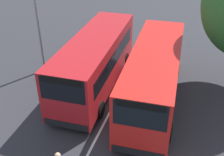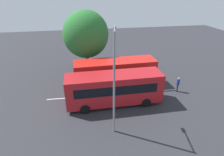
% 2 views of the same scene
% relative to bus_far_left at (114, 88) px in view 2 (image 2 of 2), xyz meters
% --- Properties ---
extents(ground_plane, '(70.73, 70.73, 0.00)m').
position_rel_bus_far_left_xyz_m(ground_plane, '(0.36, 1.67, -1.76)').
color(ground_plane, '#2B2B30').
extents(bus_far_left, '(9.40, 2.67, 3.21)m').
position_rel_bus_far_left_xyz_m(bus_far_left, '(0.00, 0.00, 0.00)').
color(bus_far_left, '#AD191E').
rests_on(bus_far_left, ground).
extents(bus_center_left, '(9.43, 2.75, 3.21)m').
position_rel_bus_far_left_xyz_m(bus_center_left, '(0.81, 3.64, 0.00)').
color(bus_center_left, red).
rests_on(bus_center_left, ground).
extents(pedestrian, '(0.45, 0.45, 1.74)m').
position_rel_bus_far_left_xyz_m(pedestrian, '(7.45, 1.05, -0.73)').
color(pedestrian, '#232833').
rests_on(pedestrian, ground).
extents(street_lamp, '(0.71, 2.63, 8.23)m').
position_rel_bus_far_left_xyz_m(street_lamp, '(-0.78, -3.81, 2.97)').
color(street_lamp, gray).
rests_on(street_lamp, ground).
extents(depot_tree, '(5.78, 5.21, 8.31)m').
position_rel_bus_far_left_xyz_m(depot_tree, '(-2.16, 8.14, 3.50)').
color(depot_tree, '#4C3823').
rests_on(depot_tree, ground).
extents(lane_stripe_outer_left, '(14.60, 0.57, 0.01)m').
position_rel_bus_far_left_xyz_m(lane_stripe_outer_left, '(0.36, 1.67, -1.76)').
color(lane_stripe_outer_left, silver).
rests_on(lane_stripe_outer_left, ground).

